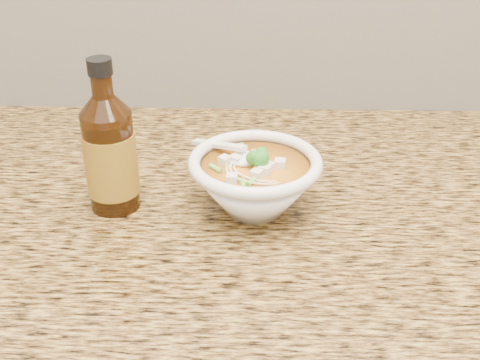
{
  "coord_description": "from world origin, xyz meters",
  "views": [
    {
      "loc": [
        -0.08,
        0.94,
        1.34
      ],
      "look_at": [
        -0.1,
        1.63,
        0.95
      ],
      "focal_mm": 45.0,
      "sensor_mm": 36.0,
      "label": 1
    }
  ],
  "objects": [
    {
      "name": "counter_slab",
      "position": [
        0.0,
        1.68,
        0.88
      ],
      "size": [
        4.0,
        0.68,
        0.04
      ],
      "primitive_type": "cube",
      "color": "olive",
      "rests_on": "cabinet"
    },
    {
      "name": "soup_bowl",
      "position": [
        -0.08,
        1.63,
        0.94
      ],
      "size": [
        0.18,
        0.18,
        0.1
      ],
      "rotation": [
        0.0,
        0.0,
        -0.37
      ],
      "color": "white",
      "rests_on": "counter_slab"
    },
    {
      "name": "hot_sauce_bottle",
      "position": [
        -0.27,
        1.64,
        0.98
      ],
      "size": [
        0.07,
        0.07,
        0.21
      ],
      "rotation": [
        0.0,
        0.0,
        -0.05
      ],
      "color": "#3D1E08",
      "rests_on": "counter_slab"
    }
  ]
}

